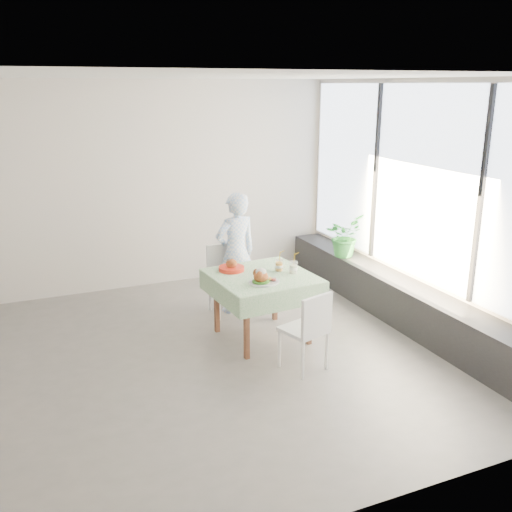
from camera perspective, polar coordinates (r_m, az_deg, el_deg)
name	(u,v)px	position (r m, az deg, el deg)	size (l,w,h in m)	color
floor	(173,364)	(5.96, -8.26, -10.67)	(6.00, 6.00, 0.00)	#5A5756
ceiling	(160,76)	(5.29, -9.58, 17.34)	(6.00, 6.00, 0.00)	white
wall_back	(119,188)	(7.86, -13.52, 6.59)	(6.00, 0.02, 2.80)	silver
wall_front	(282,332)	(3.22, 2.57, -7.62)	(6.00, 0.02, 2.80)	silver
wall_right	(423,205)	(6.82, 16.40, 4.87)	(0.02, 5.00, 2.80)	silver
window_pane	(423,184)	(6.75, 16.37, 6.93)	(0.01, 4.80, 2.18)	#D1E0F9
window_ledge	(402,302)	(7.01, 14.36, -4.46)	(0.40, 4.80, 0.50)	black
cafe_table	(262,299)	(6.29, 0.60, -4.33)	(1.12, 1.12, 0.74)	brown
chair_far	(227,293)	(7.06, -2.91, -3.69)	(0.40, 0.40, 0.85)	white
chair_near	(304,345)	(5.73, 4.84, -8.86)	(0.48, 0.48, 0.82)	white
diner	(236,253)	(6.97, -2.04, 0.29)	(0.55, 0.36, 1.50)	#98BEF4
main_dish	(262,278)	(5.92, 0.65, -2.26)	(0.33, 0.33, 0.17)	white
juice_cup_orange	(279,266)	(6.32, 2.32, -0.96)	(0.09, 0.09, 0.26)	white
juice_cup_lemonade	(293,268)	(6.25, 3.76, -1.18)	(0.09, 0.09, 0.26)	white
second_dish	(231,267)	(6.33, -2.47, -1.12)	(0.29, 0.29, 0.14)	red
potted_plant	(344,236)	(7.74, 8.81, 2.04)	(0.51, 0.44, 0.57)	#297D3B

